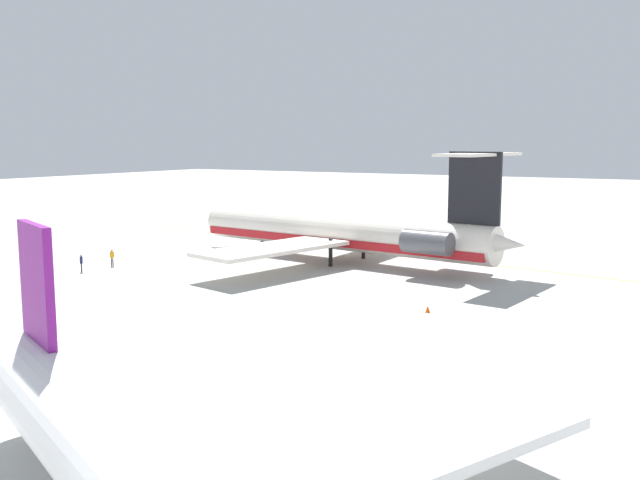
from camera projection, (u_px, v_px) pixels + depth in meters
The scene contains 6 objects.
ground at pixel (391, 247), 86.99m from camera, with size 361.47×361.47×0.00m, color #ADADA8.
main_jetliner at pixel (347, 232), 75.30m from camera, with size 41.05×36.34×11.96m.
ground_crew_near_nose at pixel (112, 255), 73.27m from camera, with size 0.32×0.36×1.77m.
ground_crew_near_tail at pixel (81, 261), 70.01m from camera, with size 0.41×0.29×1.81m.
safety_cone_nose at pixel (428, 309), 53.46m from camera, with size 0.40×0.40×0.55m, color #EA590F.
taxiway_centreline at pixel (371, 251), 83.33m from camera, with size 84.41×0.36×0.01m, color gold.
Camera 1 is at (-35.29, 78.94, 12.90)m, focal length 39.54 mm.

